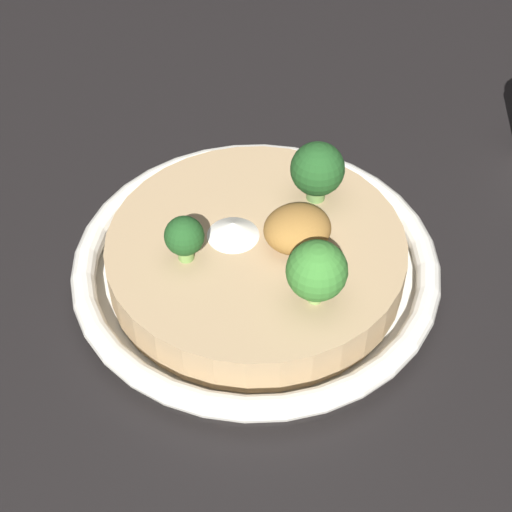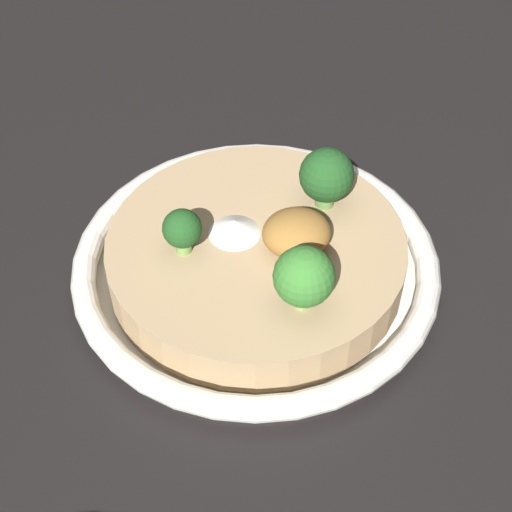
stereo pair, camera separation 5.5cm
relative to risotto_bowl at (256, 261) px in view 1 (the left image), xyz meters
The scene contains 7 objects.
ground_plane 0.02m from the risotto_bowl, ahead, with size 6.00×6.00×0.00m, color black.
risotto_bowl is the anchor object (origin of this frame).
cheese_sprinkle 0.03m from the risotto_bowl, 37.76° to the right, with size 0.04×0.04×0.01m.
crispy_onion_garnish 0.04m from the risotto_bowl, 153.94° to the left, with size 0.05×0.04×0.03m.
broccoli_back_left 0.08m from the risotto_bowl, 105.67° to the left, with size 0.04×0.04×0.05m.
broccoli_left 0.08m from the risotto_bowl, 153.80° to the right, with size 0.04×0.04×0.05m.
broccoli_right 0.06m from the risotto_bowl, ahead, with size 0.03×0.03×0.03m.
Camera 1 is at (0.13, 0.36, 0.42)m, focal length 55.00 mm.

